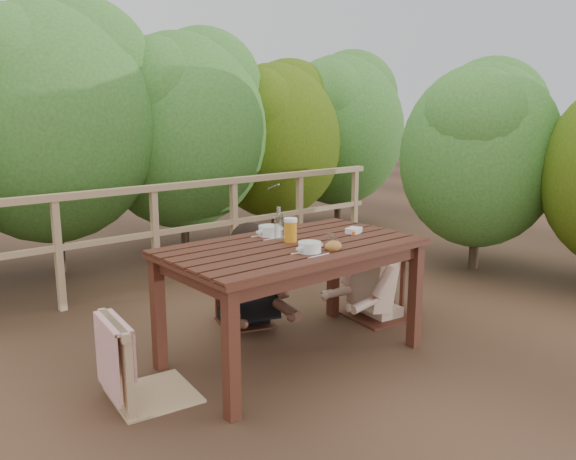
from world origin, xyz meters
TOP-DOWN VIEW (x-y plane):
  - ground at (0.00, 0.00)m, footprint 60.00×60.00m
  - table at (0.00, 0.00)m, footprint 1.73×0.97m
  - chair_left at (-1.01, 0.11)m, footprint 0.55×0.55m
  - chair_far at (0.12, 0.74)m, footprint 0.53×0.53m
  - chair_right at (1.06, 0.16)m, footprint 0.56×0.56m
  - woman at (0.12, 0.76)m, footprint 0.70×0.78m
  - diner_right at (1.09, 0.16)m, footprint 0.64×0.55m
  - railing at (0.00, 2.00)m, footprint 5.60×0.10m
  - hedge_row at (0.40, 3.20)m, footprint 6.60×1.60m
  - shrub_side at (3.20, -0.15)m, footprint 1.40×2.20m
  - soup_near at (-0.07, -0.25)m, footprint 0.25×0.25m
  - soup_far at (0.03, 0.29)m, footprint 0.27×0.27m
  - bread_roll at (0.09, -0.30)m, footprint 0.13×0.10m
  - beer_glass at (0.03, 0.05)m, footprint 0.09×0.09m
  - bottle at (-0.01, 0.14)m, footprint 0.06×0.06m
  - tumbler at (0.20, -0.17)m, footprint 0.07×0.07m
  - butter_tub at (0.56, -0.03)m, footprint 0.15×0.12m

SIDE VIEW (x-z plane):
  - ground at x=0.00m, z-range 0.00..0.00m
  - table at x=0.00m, z-range 0.00..0.80m
  - chair_far at x=0.12m, z-range 0.00..0.84m
  - chair_left at x=-1.01m, z-range 0.00..0.99m
  - chair_right at x=1.06m, z-range 0.00..1.00m
  - railing at x=0.00m, z-range 0.00..1.01m
  - diner_right at x=1.09m, z-range 0.00..1.16m
  - woman at x=0.12m, z-range 0.00..1.30m
  - butter_tub at x=0.56m, z-range 0.80..0.85m
  - bread_roll at x=0.09m, z-range 0.80..0.87m
  - soup_near at x=-0.07m, z-range 0.80..0.88m
  - tumbler at x=0.20m, z-range 0.80..0.88m
  - soup_far at x=0.03m, z-range 0.80..0.89m
  - beer_glass at x=0.03m, z-range 0.80..0.98m
  - bottle at x=-0.01m, z-range 0.80..1.05m
  - shrub_side at x=3.20m, z-range 0.00..2.90m
  - hedge_row at x=0.40m, z-range 0.00..3.80m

